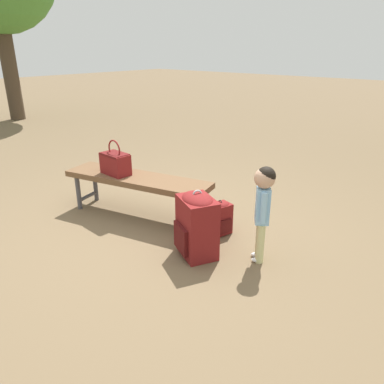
# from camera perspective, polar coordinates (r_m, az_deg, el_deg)

# --- Properties ---
(ground_plane) EXTENTS (40.00, 40.00, 0.00)m
(ground_plane) POSITION_cam_1_polar(r_m,az_deg,el_deg) (3.63, -4.11, -6.54)
(ground_plane) COLOR brown
(ground_plane) RESTS_ON ground
(park_bench) EXTENTS (1.65, 0.76, 0.45)m
(park_bench) POSITION_cam_1_polar(r_m,az_deg,el_deg) (3.89, -8.47, 1.60)
(park_bench) COLOR brown
(park_bench) RESTS_ON ground
(handbag) EXTENTS (0.33, 0.20, 0.37)m
(handbag) POSITION_cam_1_polar(r_m,az_deg,el_deg) (3.95, -11.75, 4.47)
(handbag) COLOR maroon
(handbag) RESTS_ON park_bench
(child_standing) EXTENTS (0.18, 0.20, 0.84)m
(child_standing) POSITION_cam_1_polar(r_m,az_deg,el_deg) (3.03, 10.94, -1.23)
(child_standing) COLOR #CCCC8C
(child_standing) RESTS_ON ground
(backpack_large) EXTENTS (0.44, 0.41, 0.61)m
(backpack_large) POSITION_cam_1_polar(r_m,az_deg,el_deg) (3.16, 0.75, -4.82)
(backpack_large) COLOR maroon
(backpack_large) RESTS_ON ground
(backpack_small) EXTENTS (0.22, 0.24, 0.35)m
(backpack_small) POSITION_cam_1_polar(r_m,az_deg,el_deg) (3.58, 4.32, -3.84)
(backpack_small) COLOR maroon
(backpack_small) RESTS_ON ground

